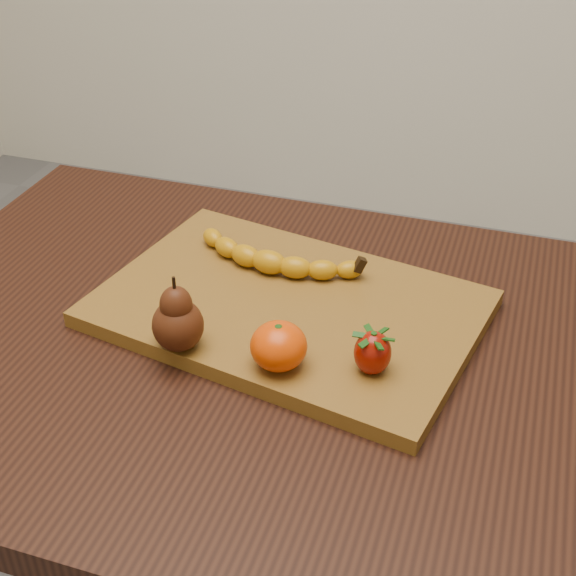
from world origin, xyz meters
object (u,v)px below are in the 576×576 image
(pear, at_px, (177,313))
(mandarin, at_px, (279,346))
(cutting_board, at_px, (288,308))
(table, at_px, (275,404))

(pear, distance_m, mandarin, 0.12)
(cutting_board, relative_size, pear, 4.97)
(mandarin, bearing_deg, cutting_board, 103.29)
(pear, bearing_deg, cutting_board, 53.66)
(cutting_board, distance_m, pear, 0.16)
(mandarin, bearing_deg, pear, -178.96)
(table, distance_m, cutting_board, 0.12)
(cutting_board, relative_size, mandarin, 7.23)
(cutting_board, height_order, pear, pear)
(table, xyz_separation_m, pear, (-0.09, -0.06, 0.16))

